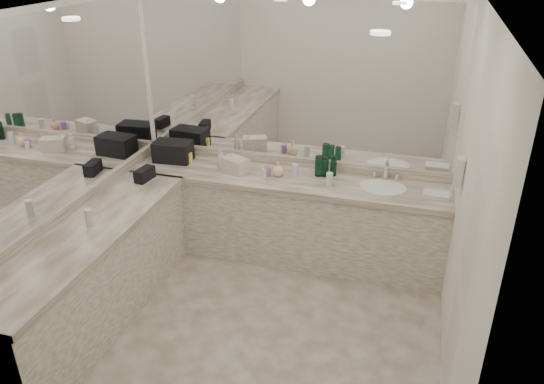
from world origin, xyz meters
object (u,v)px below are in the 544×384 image
(hand_towel, at_px, (436,195))
(black_toiletry_bag, at_px, (173,151))
(wall_phone, at_px, (459,172))
(sink, at_px, (383,188))
(soap_bottle_a, at_px, (221,158))
(soap_bottle_b, at_px, (232,161))
(soap_bottle_c, at_px, (278,169))
(cream_cosmetic_case, at_px, (235,165))

(hand_towel, bearing_deg, black_toiletry_bag, 177.32)
(wall_phone, distance_m, hand_towel, 0.63)
(sink, xyz_separation_m, soap_bottle_a, (-1.65, 0.05, 0.10))
(soap_bottle_b, bearing_deg, wall_phone, -13.72)
(sink, height_order, wall_phone, wall_phone)
(sink, xyz_separation_m, wall_phone, (0.61, -0.50, 0.46))
(sink, height_order, soap_bottle_c, soap_bottle_c)
(wall_phone, xyz_separation_m, soap_bottle_c, (-1.64, 0.49, -0.37))
(wall_phone, distance_m, soap_bottle_b, 2.22)
(soap_bottle_b, distance_m, soap_bottle_c, 0.50)
(soap_bottle_c, bearing_deg, black_toiletry_bag, 176.29)
(black_toiletry_bag, bearing_deg, soap_bottle_b, -4.15)
(wall_phone, height_order, soap_bottle_a, wall_phone)
(cream_cosmetic_case, height_order, soap_bottle_a, soap_bottle_a)
(sink, xyz_separation_m, cream_cosmetic_case, (-1.47, -0.03, 0.08))
(wall_phone, height_order, soap_bottle_b, wall_phone)
(black_toiletry_bag, bearing_deg, soap_bottle_c, -3.71)
(black_toiletry_bag, relative_size, cream_cosmetic_case, 1.52)
(sink, relative_size, soap_bottle_c, 2.88)
(sink, height_order, black_toiletry_bag, black_toiletry_bag)
(soap_bottle_c, bearing_deg, sink, 0.37)
(soap_bottle_c, bearing_deg, wall_phone, -16.78)
(cream_cosmetic_case, distance_m, hand_towel, 1.95)
(cream_cosmetic_case, height_order, soap_bottle_b, soap_bottle_b)
(sink, bearing_deg, soap_bottle_c, -179.63)
(wall_phone, distance_m, soap_bottle_a, 2.35)
(black_toiletry_bag, height_order, cream_cosmetic_case, black_toiletry_bag)
(black_toiletry_bag, relative_size, soap_bottle_b, 2.21)
(black_toiletry_bag, relative_size, soap_bottle_c, 2.55)
(soap_bottle_c, bearing_deg, soap_bottle_b, 176.88)
(sink, distance_m, wall_phone, 0.91)
(sink, relative_size, hand_towel, 1.91)
(sink, bearing_deg, hand_towel, -6.66)
(hand_towel, distance_m, soap_bottle_a, 2.14)
(sink, xyz_separation_m, soap_bottle_b, (-1.53, 0.02, 0.09))
(wall_phone, bearing_deg, soap_bottle_c, 163.22)
(black_toiletry_bag, xyz_separation_m, hand_towel, (2.68, -0.13, -0.09))
(soap_bottle_a, bearing_deg, soap_bottle_c, -5.19)
(cream_cosmetic_case, xyz_separation_m, hand_towel, (1.95, -0.02, -0.05))
(black_toiletry_bag, bearing_deg, sink, -1.80)
(black_toiletry_bag, distance_m, soap_bottle_a, 0.55)
(sink, relative_size, soap_bottle_b, 2.50)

